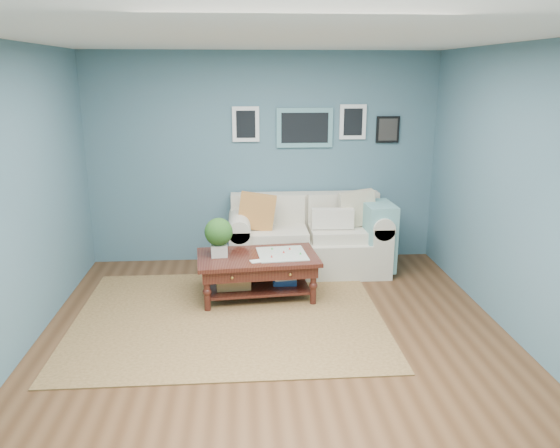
{
  "coord_description": "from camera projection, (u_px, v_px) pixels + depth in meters",
  "views": [
    {
      "loc": [
        -0.3,
        -4.51,
        2.43
      ],
      "look_at": [
        0.11,
        1.0,
        0.89
      ],
      "focal_mm": 35.0,
      "sensor_mm": 36.0,
      "label": 1
    }
  ],
  "objects": [
    {
      "name": "room_shell",
      "position": [
        278.0,
        201.0,
        4.7
      ],
      "size": [
        5.0,
        5.02,
        2.7
      ],
      "color": "brown",
      "rests_on": "ground"
    },
    {
      "name": "area_rug",
      "position": [
        229.0,
        317.0,
        5.61
      ],
      "size": [
        3.12,
        2.5,
        0.01
      ],
      "primitive_type": "cube",
      "color": "brown",
      "rests_on": "ground"
    },
    {
      "name": "loveseat",
      "position": [
        314.0,
        237.0,
        6.89
      ],
      "size": [
        2.02,
        0.92,
        1.04
      ],
      "color": "beige",
      "rests_on": "ground"
    },
    {
      "name": "coffee_table",
      "position": [
        251.0,
        263.0,
        6.01
      ],
      "size": [
        1.37,
        0.87,
        0.92
      ],
      "rotation": [
        0.0,
        0.0,
        0.08
      ],
      "color": "black",
      "rests_on": "ground"
    }
  ]
}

